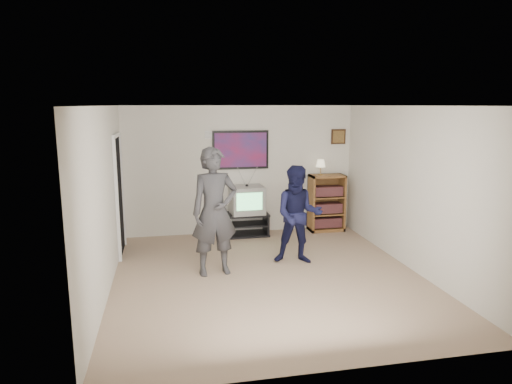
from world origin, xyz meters
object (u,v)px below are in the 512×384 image
object	(u,v)px
media_stand	(245,224)
crt_television	(247,200)
person_tall	(215,212)
person_short	(298,215)
bookshelf	(326,203)

from	to	relation	value
media_stand	crt_television	distance (m)	0.49
person_tall	person_short	xyz separation A→B (m)	(1.36, 0.22, -0.17)
media_stand	person_tall	size ratio (longest dim) A/B	0.46
media_stand	bookshelf	distance (m)	1.71
media_stand	person_short	xyz separation A→B (m)	(0.56, -1.70, 0.57)
person_short	bookshelf	bearing A→B (deg)	71.81
bookshelf	media_stand	bearing A→B (deg)	-178.29
crt_television	media_stand	bearing A→B (deg)	177.37
crt_television	person_short	distance (m)	1.78
bookshelf	person_tall	bearing A→B (deg)	-141.39
crt_television	person_tall	distance (m)	2.11
media_stand	person_tall	xyz separation A→B (m)	(-0.80, -1.92, 0.74)
crt_television	bookshelf	world-z (taller)	bookshelf
bookshelf	crt_television	bearing A→B (deg)	-178.25
bookshelf	person_short	xyz separation A→B (m)	(-1.11, -1.75, 0.22)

